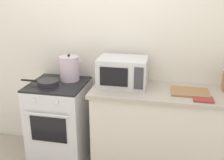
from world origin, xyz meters
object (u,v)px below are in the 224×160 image
frying_pan (47,83)px  microwave (123,72)px  stove (60,121)px  cutting_board (190,92)px  stock_pot (69,68)px  oven_mitt (203,99)px

frying_pan → microwave: microwave is taller
stove → cutting_board: 1.46m
frying_pan → stock_pot: bearing=48.8°
microwave → oven_mitt: microwave is taller
stove → cutting_board: size_ratio=2.56×
stock_pot → cutting_board: (1.29, -0.13, -0.13)m
stock_pot → cutting_board: size_ratio=0.84×
stock_pot → frying_pan: 0.29m
stove → frying_pan: bearing=-141.0°
cutting_board → stock_pot: bearing=174.1°
cutting_board → oven_mitt: 0.19m
stove → stock_pot: size_ratio=3.04×
frying_pan → cutting_board: 1.47m
stove → frying_pan: 0.50m
stove → stock_pot: 0.62m
stock_pot → oven_mitt: stock_pot is taller
stock_pot → cutting_board: 1.30m
frying_pan → microwave: 0.81m
oven_mitt → microwave: bearing=163.2°
frying_pan → oven_mitt: size_ratio=2.35×
oven_mitt → stock_pot: bearing=168.1°
stove → oven_mitt: bearing=-6.1°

